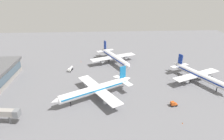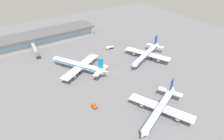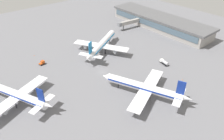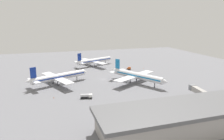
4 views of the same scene
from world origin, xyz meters
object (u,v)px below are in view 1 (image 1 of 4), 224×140
(airplane_at_gate, at_px, (114,57))
(baggage_tug, at_px, (173,104))
(airplane_distant, at_px, (199,75))
(safety_cone_near_gate, at_px, (81,61))
(safety_cone_mid_apron, at_px, (183,123))
(airplane_taxiing, at_px, (96,89))
(fuel_truck, at_px, (70,69))

(airplane_at_gate, height_order, baggage_tug, airplane_at_gate)
(airplane_distant, distance_m, baggage_tug, 34.70)
(airplane_distant, distance_m, safety_cone_near_gate, 84.44)
(safety_cone_mid_apron, bearing_deg, airplane_taxiing, -122.20)
(safety_cone_near_gate, xyz_separation_m, safety_cone_mid_apron, (77.94, 49.77, 0.00))
(airplane_at_gate, distance_m, fuel_truck, 34.00)
(baggage_tug, distance_m, safety_cone_mid_apron, 13.55)
(safety_cone_near_gate, bearing_deg, airplane_taxiing, 12.94)
(airplane_at_gate, bearing_deg, baggage_tug, -0.58)
(airplane_taxiing, relative_size, fuel_truck, 6.47)
(airplane_at_gate, relative_size, fuel_truck, 6.53)
(airplane_taxiing, bearing_deg, safety_cone_near_gate, -106.55)
(airplane_distant, height_order, safety_cone_mid_apron, airplane_distant)
(safety_cone_near_gate, bearing_deg, airplane_at_gate, 79.83)
(airplane_taxiing, xyz_separation_m, baggage_tug, (9.96, 37.90, -4.00))
(airplane_at_gate, distance_m, safety_cone_mid_apron, 77.30)
(airplane_distant, bearing_deg, airplane_at_gate, -149.18)
(fuel_truck, relative_size, safety_cone_near_gate, 10.91)
(airplane_distant, height_order, safety_cone_near_gate, airplane_distant)
(airplane_taxiing, xyz_separation_m, safety_cone_mid_apron, (23.47, 37.26, -4.86))
(airplane_taxiing, relative_size, safety_cone_mid_apron, 70.54)
(airplane_taxiing, relative_size, safety_cone_near_gate, 70.54)
(airplane_at_gate, distance_m, airplane_distant, 59.98)
(airplane_distant, bearing_deg, fuel_truck, -129.26)
(airplane_distant, xyz_separation_m, fuel_truck, (-22.71, -80.18, -3.38))
(baggage_tug, bearing_deg, safety_cone_near_gate, -62.17)
(airplane_at_gate, bearing_deg, safety_cone_mid_apron, -4.85)
(airplane_taxiing, bearing_deg, safety_cone_mid_apron, 118.32)
(safety_cone_mid_apron, bearing_deg, airplane_distant, 147.23)
(fuel_truck, relative_size, safety_cone_mid_apron, 10.91)
(baggage_tug, xyz_separation_m, safety_cone_mid_apron, (13.51, -0.64, -0.86))
(airplane_taxiing, distance_m, airplane_distant, 63.66)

